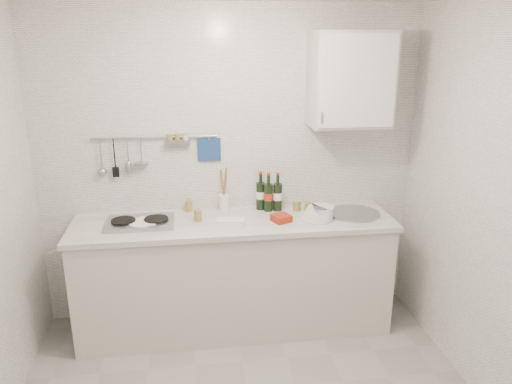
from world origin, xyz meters
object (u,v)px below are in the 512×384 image
wine_bottles (269,192)px  plate_stack_hob (143,224)px  wall_cabinet (351,79)px  utensil_crock (224,200)px  plate_stack_sink (319,213)px

wine_bottles → plate_stack_hob: bearing=-167.4°
wall_cabinet → plate_stack_hob: (-1.58, -0.15, -1.01)m
plate_stack_hob → utensil_crock: bearing=22.7°
wall_cabinet → utensil_crock: wall_cabinet is taller
plate_stack_sink → wine_bottles: 0.44m
wall_cabinet → wine_bottles: 1.06m
wall_cabinet → plate_stack_sink: size_ratio=2.74×
plate_stack_sink → wine_bottles: bearing=144.9°
wall_cabinet → wine_bottles: bearing=173.7°
plate_stack_sink → wall_cabinet: bearing=35.4°
plate_stack_hob → plate_stack_sink: bearing=-1.2°
plate_stack_sink → utensil_crock: utensil_crock is taller
utensil_crock → wine_bottles: bearing=-6.9°
plate_stack_hob → wall_cabinet: bearing=5.5°
utensil_crock → plate_stack_hob: bearing=-157.3°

